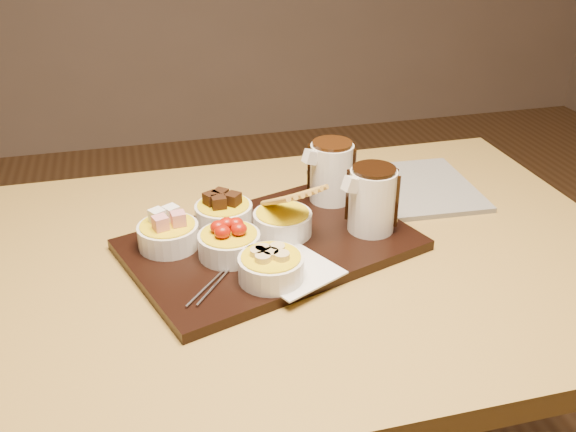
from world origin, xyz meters
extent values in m
cube|color=#A5853D|center=(0.00, 0.00, 0.73)|extent=(1.20, 0.80, 0.04)
cylinder|color=#A5853D|center=(-0.54, 0.34, 0.35)|extent=(0.06, 0.06, 0.71)
cylinder|color=#A5853D|center=(0.54, 0.34, 0.35)|extent=(0.06, 0.06, 0.71)
cube|color=black|center=(-0.01, 0.02, 0.76)|extent=(0.53, 0.43, 0.02)
cube|color=white|center=(0.00, -0.08, 0.77)|extent=(0.16, 0.16, 0.00)
cylinder|color=white|center=(-0.18, 0.04, 0.79)|extent=(0.10, 0.10, 0.04)
cylinder|color=white|center=(-0.08, 0.09, 0.79)|extent=(0.10, 0.10, 0.04)
cylinder|color=white|center=(-0.08, -0.01, 0.79)|extent=(0.10, 0.10, 0.04)
cylinder|color=white|center=(0.02, 0.04, 0.79)|extent=(0.10, 0.10, 0.04)
cylinder|color=white|center=(-0.04, -0.09, 0.79)|extent=(0.10, 0.10, 0.04)
cylinder|color=silver|center=(0.17, 0.01, 0.82)|extent=(0.10, 0.10, 0.11)
cylinder|color=silver|center=(0.14, 0.14, 0.82)|extent=(0.10, 0.10, 0.11)
cube|color=beige|center=(0.28, 0.17, 0.76)|extent=(0.32, 0.26, 0.01)
camera|label=1|loc=(-0.22, -0.89, 1.31)|focal=40.00mm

